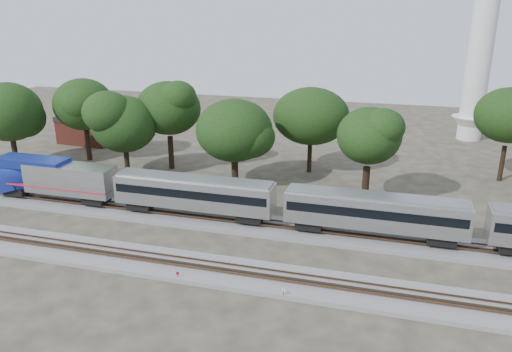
{
  "coord_description": "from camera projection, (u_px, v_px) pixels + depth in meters",
  "views": [
    {
      "loc": [
        18.35,
        -39.57,
        21.94
      ],
      "look_at": [
        5.75,
        5.0,
        5.98
      ],
      "focal_mm": 35.0,
      "sensor_mm": 36.0,
      "label": 1
    }
  ],
  "objects": [
    {
      "name": "tree_7",
      "position": [
        510.0,
        115.0,
        62.84
      ],
      "size": [
        8.85,
        8.85,
        12.48
      ],
      "color": "black",
      "rests_on": "ground"
    },
    {
      "name": "tree_3",
      "position": [
        168.0,
        108.0,
        67.89
      ],
      "size": [
        8.71,
        8.71,
        12.28
      ],
      "color": "black",
      "rests_on": "ground"
    },
    {
      "name": "tree_0",
      "position": [
        8.0,
        112.0,
        68.73
      ],
      "size": [
        8.05,
        8.05,
        11.34
      ],
      "color": "black",
      "rests_on": "ground"
    },
    {
      "name": "tree_5",
      "position": [
        311.0,
        116.0,
        66.54
      ],
      "size": [
        7.96,
        7.96,
        11.22
      ],
      "color": "black",
      "rests_on": "ground"
    },
    {
      "name": "tree_6",
      "position": [
        369.0,
        136.0,
        55.83
      ],
      "size": [
        8.17,
        8.17,
        11.52
      ],
      "color": "black",
      "rests_on": "ground"
    },
    {
      "name": "tree_2",
      "position": [
        124.0,
        124.0,
        65.85
      ],
      "size": [
        7.1,
        7.1,
        10.01
      ],
      "color": "black",
      "rests_on": "ground"
    },
    {
      "name": "switch_lever",
      "position": [
        229.0,
        285.0,
        40.91
      ],
      "size": [
        0.54,
        0.36,
        0.3
      ],
      "primitive_type": "cube",
      "rotation": [
        0.0,
        0.0,
        0.13
      ],
      "color": "#512D19",
      "rests_on": "ground"
    },
    {
      "name": "track_far",
      "position": [
        207.0,
        219.0,
        53.26
      ],
      "size": [
        160.0,
        5.0,
        0.73
      ],
      "color": "slate",
      "rests_on": "ground"
    },
    {
      "name": "ground",
      "position": [
        184.0,
        246.0,
        47.87
      ],
      "size": [
        160.0,
        160.0,
        0.0
      ],
      "primitive_type": "plane",
      "color": "#383328",
      "rests_on": "ground"
    },
    {
      "name": "tree_1",
      "position": [
        84.0,
        105.0,
        71.74
      ],
      "size": [
        8.46,
        8.46,
        11.93
      ],
      "color": "black",
      "rests_on": "ground"
    },
    {
      "name": "switch_stand_red",
      "position": [
        178.0,
        275.0,
        41.57
      ],
      "size": [
        0.27,
        0.13,
        0.88
      ],
      "rotation": [
        0.0,
        0.0,
        0.37
      ],
      "color": "#512D19",
      "rests_on": "ground"
    },
    {
      "name": "switch_stand_white",
      "position": [
        283.0,
        292.0,
        39.01
      ],
      "size": [
        0.3,
        0.06,
        0.95
      ],
      "rotation": [
        0.0,
        0.0,
        0.05
      ],
      "color": "#512D19",
      "rests_on": "ground"
    },
    {
      "name": "tree_4",
      "position": [
        234.0,
        130.0,
        61.48
      ],
      "size": [
        7.37,
        7.37,
        10.39
      ],
      "color": "black",
      "rests_on": "ground"
    },
    {
      "name": "track_near",
      "position": [
        166.0,
        264.0,
        44.17
      ],
      "size": [
        160.0,
        5.0,
        0.73
      ],
      "color": "slate",
      "rests_on": "ground"
    },
    {
      "name": "train",
      "position": [
        481.0,
        222.0,
        45.4
      ],
      "size": [
        108.65,
        3.1,
        4.57
      ],
      "color": "#BBBDC2",
      "rests_on": "ground"
    },
    {
      "name": "brick_building",
      "position": [
        91.0,
        129.0,
        83.43
      ],
      "size": [
        9.94,
        7.39,
        4.53
      ],
      "rotation": [
        0.0,
        0.0,
        -0.08
      ],
      "color": "maroon",
      "rests_on": "ground"
    }
  ]
}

